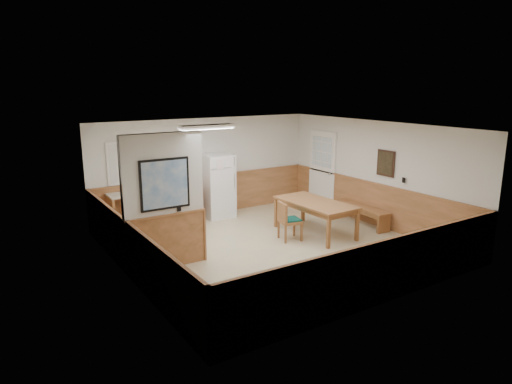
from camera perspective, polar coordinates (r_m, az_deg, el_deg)
ground at (r=9.61m, az=2.00°, el=-6.91°), size 6.00×6.00×0.00m
ceiling at (r=9.06m, az=2.13°, el=8.10°), size 6.00×6.00×0.02m
back_wall at (r=11.79m, az=-6.28°, el=3.12°), size 6.00×0.02×2.50m
right_wall at (r=11.21m, az=14.78°, el=2.22°), size 0.02×6.00×2.50m
left_wall at (r=7.98m, az=-15.93°, el=-2.26°), size 0.02×6.00×2.50m
wainscot_back at (r=11.93m, az=-6.15°, el=-0.44°), size 6.00×0.04×1.00m
wainscot_right at (r=11.36m, az=14.49°, el=-1.50°), size 0.04×6.00×1.00m
wainscot_left at (r=8.22m, az=-15.46°, el=-7.28°), size 0.04×6.00×1.00m
partition_wall at (r=8.40m, az=-11.43°, el=-1.37°), size 1.50×0.20×2.50m
kitchen_counter at (r=11.20m, az=-10.98°, el=-1.73°), size 2.20×0.61×1.00m
exterior_door at (r=12.56m, az=8.25°, el=2.77°), size 0.07×1.02×2.15m
kitchen_window at (r=10.96m, az=-16.14°, el=3.49°), size 0.80×0.04×1.00m
wall_painting at (r=10.93m, az=15.90°, el=3.48°), size 0.04×0.50×0.60m
fluorescent_fixture at (r=9.77m, az=-6.19°, el=8.10°), size 1.20×0.30×0.09m
refrigerator at (r=11.62m, az=-4.80°, el=0.77°), size 0.74×0.74×1.61m
dining_table at (r=10.36m, az=7.39°, el=-1.68°), size 1.02×1.95×0.75m
dining_bench at (r=11.38m, az=13.01°, el=-2.18°), size 0.54×1.72×0.45m
dining_chair at (r=9.91m, az=3.84°, el=-3.30°), size 0.68×0.53×0.85m
fire_extinguisher at (r=11.27m, az=-7.90°, el=1.73°), size 0.10×0.10×0.41m
soap_bottle at (r=10.83m, az=-15.40°, el=0.54°), size 0.08×0.08×0.23m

